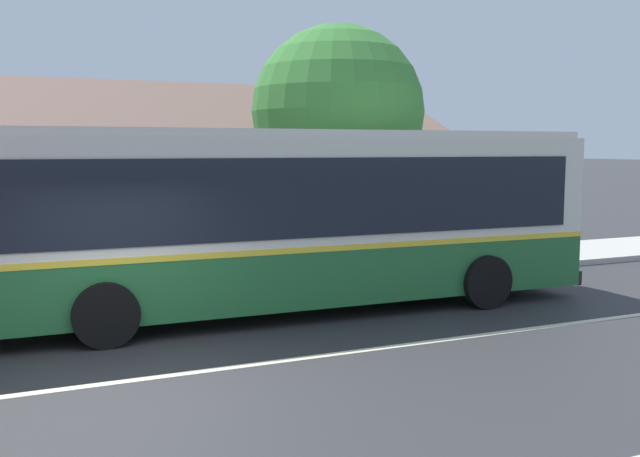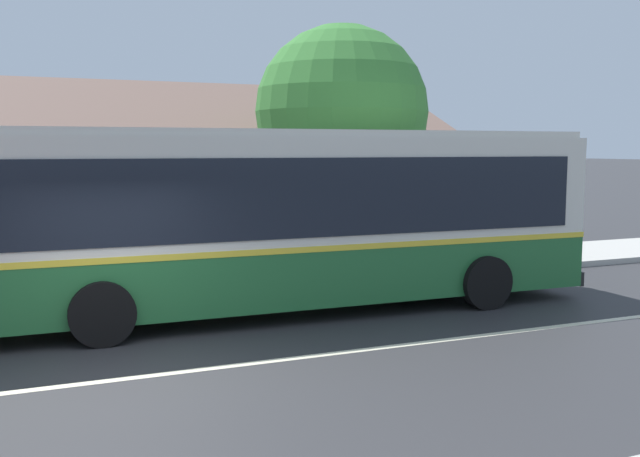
% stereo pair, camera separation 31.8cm
% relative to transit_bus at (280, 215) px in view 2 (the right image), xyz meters
% --- Properties ---
extents(ground_plane, '(300.00, 300.00, 0.00)m').
position_rel_transit_bus_xyz_m(ground_plane, '(-3.15, -2.90, -1.77)').
color(ground_plane, '#2D2D30').
extents(sidewalk_far, '(60.00, 3.00, 0.15)m').
position_rel_transit_bus_xyz_m(sidewalk_far, '(-3.15, 3.10, -1.69)').
color(sidewalk_far, '#ADAAA3').
rests_on(sidewalk_far, ground).
extents(lane_divider_stripe, '(60.00, 0.16, 0.01)m').
position_rel_transit_bus_xyz_m(lane_divider_stripe, '(-3.15, -2.90, -1.76)').
color(lane_divider_stripe, beige).
rests_on(lane_divider_stripe, ground).
extents(transit_bus, '(11.85, 2.94, 3.30)m').
position_rel_transit_bus_xyz_m(transit_bus, '(0.00, 0.00, 0.00)').
color(transit_bus, '#236633').
rests_on(transit_bus, ground).
extents(bench_down_street, '(1.54, 0.51, 0.94)m').
position_rel_transit_bus_xyz_m(bench_down_street, '(-1.27, 2.87, -1.21)').
color(bench_down_street, brown).
rests_on(bench_down_street, sidewalk_far).
extents(street_tree_primary, '(4.26, 4.26, 6.00)m').
position_rel_transit_bus_xyz_m(street_tree_primary, '(3.08, 4.07, 2.09)').
color(street_tree_primary, '#4C3828').
rests_on(street_tree_primary, ground).
extents(bus_stop_sign, '(0.36, 0.07, 2.40)m').
position_rel_transit_bus_xyz_m(bus_stop_sign, '(5.89, 2.09, -0.13)').
color(bus_stop_sign, gray).
rests_on(bus_stop_sign, sidewalk_far).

